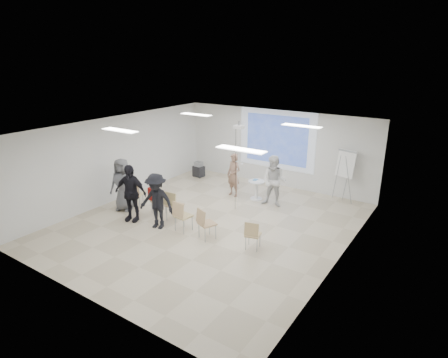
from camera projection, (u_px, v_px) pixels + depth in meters
The scene contains 30 objects.
floor at pixel (210, 225), 11.65m from camera, with size 8.00×9.00×0.10m, color beige.
ceiling at pixel (208, 127), 10.66m from camera, with size 8.00×9.00×0.10m, color white.
wall_back at pixel (277, 148), 14.74m from camera, with size 8.00×0.10×3.00m, color silver.
wall_left at pixel (117, 158), 13.29m from camera, with size 0.10×9.00×3.00m, color silver.
wall_right at pixel (345, 208), 9.02m from camera, with size 0.10×9.00×3.00m, color silver.
projection_halo at pixel (276, 140), 14.58m from camera, with size 3.20×0.01×2.30m, color silver.
projection_image at pixel (276, 140), 14.57m from camera, with size 2.60×0.01×1.90m, color #304CA5.
pedestal_table at pixel (256, 189), 13.46m from camera, with size 0.62×0.62×0.73m.
player_left at pixel (234, 172), 13.69m from camera, with size 0.66×0.45×1.82m, color #906C58.
player_right at pixel (274, 179), 12.72m from camera, with size 0.95×0.76×1.98m, color white.
controller_left at pixel (242, 164), 13.70m from camera, with size 0.04×0.13×0.04m, color white.
controller_right at pixel (273, 166), 12.90m from camera, with size 0.04×0.12×0.04m, color white.
chair_far_left at pixel (135, 193), 12.78m from camera, with size 0.53×0.55×0.84m.
chair_left_mid at pixel (156, 200), 12.21m from camera, with size 0.45×0.48×0.84m.
chair_left_inner at pixel (173, 203), 11.71m from camera, with size 0.47×0.51×0.98m.
chair_center at pixel (181, 214), 10.96m from camera, with size 0.49×0.52×0.95m.
chair_right_inner at pixel (205, 222), 10.51m from camera, with size 0.58×0.60×0.93m.
chair_right_far at pixel (252, 233), 9.95m from camera, with size 0.47×0.50×0.83m.
red_jacket at pixel (153, 195), 12.01m from camera, with size 0.43×0.10×0.41m, color #A51914.
laptop at pixel (175, 204), 11.81m from camera, with size 0.36×0.26×0.03m, color black.
audience_left at pixel (130, 189), 11.58m from camera, with size 1.22×0.73×2.10m, color black.
audience_mid at pixel (156, 198), 11.08m from camera, with size 1.26×0.69×1.95m, color black.
audience_outer at pixel (122, 182), 12.41m from camera, with size 0.98×0.64×2.00m, color slate.
flipchart_easel at pixel (346, 164), 13.00m from camera, with size 0.78×0.61×1.87m.
av_cart at pixel (199, 170), 16.01m from camera, with size 0.48×0.40×0.66m.
ceiling_projector at pixel (239, 131), 11.90m from camera, with size 0.30×0.25×3.00m.
fluor_panel_nw at pixel (196, 115), 13.32m from camera, with size 1.20×0.30×0.02m, color white.
fluor_panel_ne at pixel (302, 126), 11.21m from camera, with size 1.20×0.30×0.02m, color white.
fluor_panel_sw at pixel (120, 130), 10.56m from camera, with size 1.20×0.30×0.02m, color white.
fluor_panel_se at pixel (241, 149), 8.45m from camera, with size 1.20×0.30×0.02m, color white.
Camera 1 is at (6.26, -8.55, 5.02)m, focal length 30.00 mm.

